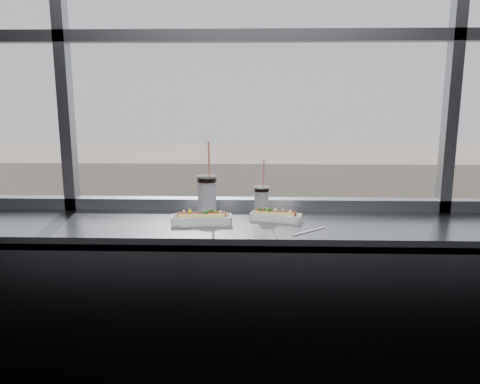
{
  "coord_description": "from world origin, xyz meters",
  "views": [
    {
      "loc": [
        -0.01,
        -0.97,
        1.69
      ],
      "look_at": [
        -0.07,
        1.23,
        1.25
      ],
      "focal_mm": 35.0,
      "sensor_mm": 36.0,
      "label": 1
    }
  ],
  "objects_px": {
    "wrapper": "(184,226)",
    "car_near_c": "(242,368)",
    "hotdog_tray_left": "(202,218)",
    "hotdog_tray_right": "(276,216)",
    "car_far_c": "(478,297)",
    "soda_cup_right": "(261,200)",
    "pedestrian_a": "(184,274)",
    "car_far_a": "(100,290)",
    "pedestrian_c": "(341,274)",
    "soda_cup_left": "(207,193)",
    "car_near_b": "(89,363)",
    "pedestrian_d": "(359,270)",
    "tree_right": "(439,244)",
    "car_far_b": "(261,295)",
    "loose_straw": "(309,231)",
    "tree_left": "(135,236)",
    "pedestrian_b": "(234,273)",
    "tree_center": "(287,239)",
    "car_near_d": "(370,372)"
  },
  "relations": [
    {
      "from": "wrapper",
      "to": "car_near_c",
      "type": "height_order",
      "value": "wrapper"
    },
    {
      "from": "hotdog_tray_left",
      "to": "hotdog_tray_right",
      "type": "height_order",
      "value": "hotdog_tray_left"
    },
    {
      "from": "car_near_c",
      "to": "car_far_c",
      "type": "bearing_deg",
      "value": -60.96
    },
    {
      "from": "hotdog_tray_right",
      "to": "soda_cup_right",
      "type": "bearing_deg",
      "value": 141.56
    },
    {
      "from": "pedestrian_a",
      "to": "car_far_a",
      "type": "bearing_deg",
      "value": 123.2
    },
    {
      "from": "car_far_a",
      "to": "pedestrian_c",
      "type": "relative_size",
      "value": 3.05
    },
    {
      "from": "soda_cup_left",
      "to": "car_near_b",
      "type": "bearing_deg",
      "value": 113.42
    },
    {
      "from": "soda_cup_left",
      "to": "car_near_b",
      "type": "height_order",
      "value": "soda_cup_left"
    },
    {
      "from": "car_far_a",
      "to": "pedestrian_c",
      "type": "distance_m",
      "value": 15.55
    },
    {
      "from": "car_near_c",
      "to": "pedestrian_d",
      "type": "relative_size",
      "value": 3.31
    },
    {
      "from": "tree_right",
      "to": "hotdog_tray_left",
      "type": "bearing_deg",
      "value": -114.16
    },
    {
      "from": "soda_cup_left",
      "to": "car_far_b",
      "type": "xyz_separation_m",
      "value": [
        0.7,
        24.11,
        -11.2
      ]
    },
    {
      "from": "car_near_c",
      "to": "pedestrian_a",
      "type": "relative_size",
      "value": 3.18
    },
    {
      "from": "soda_cup_left",
      "to": "soda_cup_right",
      "type": "distance_m",
      "value": 0.28
    },
    {
      "from": "loose_straw",
      "to": "tree_left",
      "type": "distance_m",
      "value": 30.89
    },
    {
      "from": "hotdog_tray_left",
      "to": "tree_left",
      "type": "bearing_deg",
      "value": 100.61
    },
    {
      "from": "car_near_b",
      "to": "pedestrian_c",
      "type": "xyz_separation_m",
      "value": [
        13.07,
        11.29,
        -0.09
      ]
    },
    {
      "from": "car_far_c",
      "to": "pedestrian_a",
      "type": "bearing_deg",
      "value": 80.41
    },
    {
      "from": "pedestrian_c",
      "to": "pedestrian_b",
      "type": "bearing_deg",
      "value": -0.51
    },
    {
      "from": "pedestrian_b",
      "to": "car_far_b",
      "type": "bearing_deg",
      "value": 27.72
    },
    {
      "from": "car_near_c",
      "to": "car_far_b",
      "type": "relative_size",
      "value": 1.12
    },
    {
      "from": "hotdog_tray_right",
      "to": "car_near_b",
      "type": "bearing_deg",
      "value": 129.46
    },
    {
      "from": "hotdog_tray_right",
      "to": "car_near_b",
      "type": "height_order",
      "value": "hotdog_tray_right"
    },
    {
      "from": "wrapper",
      "to": "pedestrian_d",
      "type": "height_order",
      "value": "wrapper"
    },
    {
      "from": "loose_straw",
      "to": "pedestrian_c",
      "type": "relative_size",
      "value": 0.1
    },
    {
      "from": "pedestrian_c",
      "to": "pedestrian_d",
      "type": "bearing_deg",
      "value": -142.47
    },
    {
      "from": "car_far_c",
      "to": "pedestrian_d",
      "type": "relative_size",
      "value": 2.96
    },
    {
      "from": "car_far_a",
      "to": "car_far_b",
      "type": "distance_m",
      "value": 9.82
    },
    {
      "from": "tree_right",
      "to": "car_far_b",
      "type": "bearing_deg",
      "value": -161.55
    },
    {
      "from": "car_far_a",
      "to": "car_far_b",
      "type": "bearing_deg",
      "value": -93.15
    },
    {
      "from": "soda_cup_left",
      "to": "pedestrian_c",
      "type": "bearing_deg",
      "value": 77.48
    },
    {
      "from": "car_near_c",
      "to": "car_far_a",
      "type": "distance_m",
      "value": 11.96
    },
    {
      "from": "soda_cup_right",
      "to": "car_far_a",
      "type": "bearing_deg",
      "value": 111.26
    },
    {
      "from": "soda_cup_left",
      "to": "tree_right",
      "type": "relative_size",
      "value": 0.09
    },
    {
      "from": "pedestrian_a",
      "to": "tree_center",
      "type": "bearing_deg",
      "value": -82.31
    },
    {
      "from": "hotdog_tray_left",
      "to": "tree_center",
      "type": "xyz_separation_m",
      "value": [
        2.48,
        28.31,
        -8.82
      ]
    },
    {
      "from": "car_far_a",
      "to": "hotdog_tray_left",
      "type": "bearing_deg",
      "value": -162.61
    },
    {
      "from": "hotdog_tray_right",
      "to": "pedestrian_c",
      "type": "height_order",
      "value": "hotdog_tray_right"
    },
    {
      "from": "pedestrian_c",
      "to": "hotdog_tray_right",
      "type": "bearing_deg",
      "value": 78.23
    },
    {
      "from": "hotdog_tray_left",
      "to": "soda_cup_right",
      "type": "xyz_separation_m",
      "value": [
        0.29,
        0.17,
        0.06
      ]
    },
    {
      "from": "tree_center",
      "to": "car_far_c",
      "type": "bearing_deg",
      "value": -19.72
    },
    {
      "from": "soda_cup_left",
      "to": "tree_center",
      "type": "distance_m",
      "value": 29.59
    },
    {
      "from": "wrapper",
      "to": "car_near_d",
      "type": "xyz_separation_m",
      "value": [
        5.39,
        16.38,
        -11.08
      ]
    },
    {
      "from": "car_near_b",
      "to": "pedestrian_d",
      "type": "relative_size",
      "value": 3.57
    },
    {
      "from": "tree_left",
      "to": "loose_straw",
      "type": "bearing_deg",
      "value": -73.59
    },
    {
      "from": "soda_cup_left",
      "to": "tree_center",
      "type": "xyz_separation_m",
      "value": [
        2.48,
        28.11,
        -8.9
      ]
    },
    {
      "from": "loose_straw",
      "to": "car_far_c",
      "type": "distance_m",
      "value": 29.88
    },
    {
      "from": "wrapper",
      "to": "pedestrian_b",
      "type": "xyz_separation_m",
      "value": [
        -0.98,
        27.74,
        -11.03
      ]
    },
    {
      "from": "tree_right",
      "to": "pedestrian_b",
      "type": "bearing_deg",
      "value": -177.33
    },
    {
      "from": "car_near_b",
      "to": "car_far_c",
      "type": "relative_size",
      "value": 1.21
    }
  ]
}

